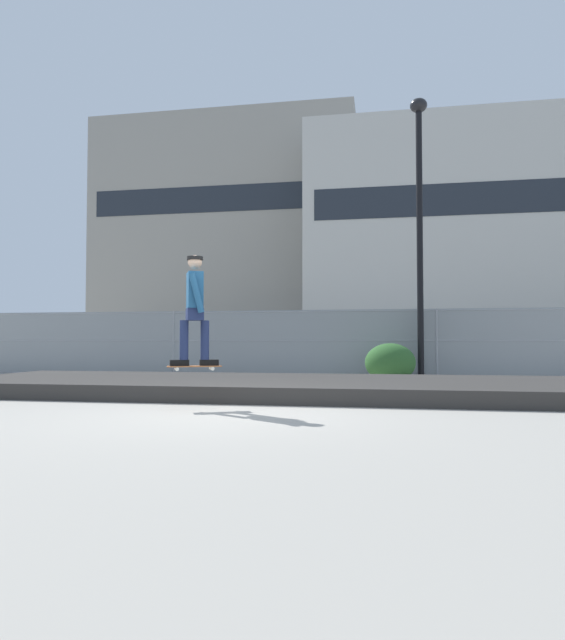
% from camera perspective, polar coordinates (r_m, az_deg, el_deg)
% --- Properties ---
extents(ground_plane, '(120.00, 120.00, 0.00)m').
position_cam_1_polar(ground_plane, '(7.96, -6.09, -9.45)').
color(ground_plane, '#9E998E').
extents(gravel_berm, '(12.11, 3.90, 0.28)m').
position_cam_1_polar(gravel_berm, '(10.73, -1.75, -6.81)').
color(gravel_berm, '#33302D').
rests_on(gravel_berm, ground_plane).
extents(skateboard, '(0.81, 0.52, 0.07)m').
position_cam_1_polar(skateboard, '(8.38, -9.05, -4.75)').
color(skateboard, '#9E5B33').
extents(skater, '(0.69, 0.62, 1.66)m').
position_cam_1_polar(skater, '(8.39, -9.01, 1.70)').
color(skater, black).
rests_on(skater, skateboard).
extents(chain_fence, '(21.80, 0.06, 1.85)m').
position_cam_1_polar(chain_fence, '(15.13, 1.76, -2.44)').
color(chain_fence, gray).
rests_on(chain_fence, ground_plane).
extents(street_lamp, '(0.44, 0.44, 7.30)m').
position_cam_1_polar(street_lamp, '(15.01, 13.90, 11.36)').
color(street_lamp, black).
rests_on(street_lamp, ground_plane).
extents(parked_car_near, '(4.55, 2.26, 1.66)m').
position_cam_1_polar(parked_car_near, '(19.25, -6.52, -2.64)').
color(parked_car_near, navy).
rests_on(parked_car_near, ground_plane).
extents(parked_car_mid, '(4.46, 2.06, 1.66)m').
position_cam_1_polar(parked_car_mid, '(18.71, 13.32, -2.61)').
color(parked_car_mid, silver).
rests_on(parked_car_mid, ground_plane).
extents(library_building, '(26.13, 15.59, 23.14)m').
position_cam_1_polar(library_building, '(60.49, -4.81, 7.94)').
color(library_building, gray).
rests_on(library_building, ground_plane).
extents(office_block, '(24.12, 11.50, 19.11)m').
position_cam_1_polar(office_block, '(50.57, 16.78, 7.70)').
color(office_block, '#B2AFA8').
rests_on(office_block, ground_plane).
extents(shrub_left, '(1.23, 1.01, 0.95)m').
position_cam_1_polar(shrub_left, '(13.85, 11.01, -4.32)').
color(shrub_left, '#2D5B28').
rests_on(shrub_left, ground_plane).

